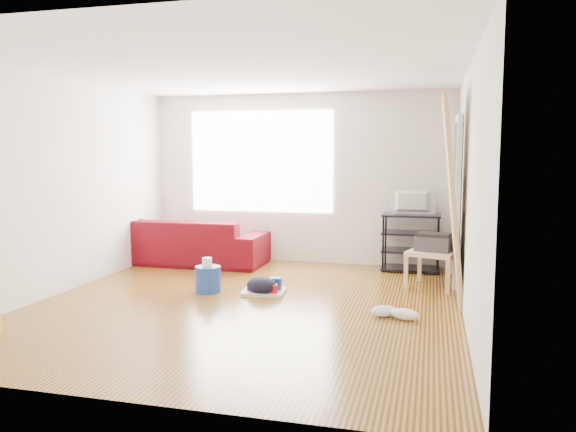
% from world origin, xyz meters
% --- Properties ---
extents(room, '(4.51, 5.01, 2.51)m').
position_xyz_m(room, '(0.07, 0.15, 1.25)').
color(room, '#42240C').
rests_on(room, ground).
extents(sofa, '(2.29, 0.90, 0.67)m').
position_xyz_m(sofa, '(-1.56, 1.95, 0.00)').
color(sofa, '#460412').
rests_on(sofa, ground).
extents(tv_stand, '(0.79, 0.46, 0.79)m').
position_xyz_m(tv_stand, '(1.65, 2.22, 0.40)').
color(tv_stand, black).
rests_on(tv_stand, ground).
extents(tv, '(0.61, 0.08, 0.35)m').
position_xyz_m(tv, '(1.65, 2.22, 0.97)').
color(tv, black).
rests_on(tv, tv_stand).
extents(side_table, '(0.69, 0.69, 0.45)m').
position_xyz_m(side_table, '(1.95, 1.28, 0.38)').
color(side_table, '#CBAE8D').
rests_on(side_table, ground).
extents(printer, '(0.47, 0.39, 0.21)m').
position_xyz_m(printer, '(1.95, 1.28, 0.55)').
color(printer, '#313139').
rests_on(printer, side_table).
extents(bucket, '(0.36, 0.36, 0.30)m').
position_xyz_m(bucket, '(-0.61, 0.40, 0.00)').
color(bucket, '#1C419D').
rests_on(bucket, ground).
extents(toilet_paper, '(0.11, 0.11, 0.10)m').
position_xyz_m(toilet_paper, '(-0.61, 0.39, 0.20)').
color(toilet_paper, white).
rests_on(toilet_paper, bucket).
extents(cleaning_tray, '(0.52, 0.43, 0.17)m').
position_xyz_m(cleaning_tray, '(0.06, 0.49, 0.05)').
color(cleaning_tray, beige).
rests_on(cleaning_tray, ground).
extents(backpack, '(0.45, 0.40, 0.21)m').
position_xyz_m(backpack, '(0.04, 0.44, 0.00)').
color(backpack, black).
rests_on(backpack, ground).
extents(sneakers, '(0.51, 0.26, 0.11)m').
position_xyz_m(sneakers, '(1.59, -0.16, 0.06)').
color(sneakers, white).
rests_on(sneakers, ground).
extents(door_panel, '(0.28, 0.90, 2.23)m').
position_xyz_m(door_panel, '(2.13, 0.64, 0.00)').
color(door_panel, '#997955').
rests_on(door_panel, ground).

